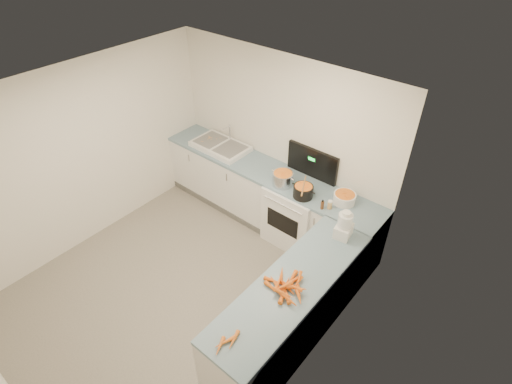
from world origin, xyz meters
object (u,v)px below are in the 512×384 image
Objects in this scene: sink at (220,146)px; spice_jar at (330,205)px; mixing_bowl at (344,198)px; black_pot at (303,192)px; extract_bottle at (322,205)px; steel_pot at (283,179)px; food_processor at (344,226)px; stove at (297,212)px.

sink is 2.02m from spice_jar.
black_pot is at bearing -153.38° from mixing_bowl.
mixing_bowl is 2.75× the size of spice_jar.
mixing_bowl is at bearing 70.46° from spice_jar.
extract_bottle is at bearing -8.41° from black_pot.
steel_pot is 1.08× the size of black_pot.
sink reaches higher than extract_bottle.
sink is at bearing 168.43° from food_processor.
mixing_bowl is (0.46, 0.23, -0.01)m from black_pot.
spice_jar is at bearing 139.01° from food_processor.
steel_pot is at bearing 173.14° from black_pot.
food_processor is (2.38, -0.49, 0.11)m from sink.
extract_bottle is at bearing -137.85° from spice_jar.
stove is at bearing 153.17° from food_processor.
black_pot reaches higher than extract_bottle.
extract_bottle is at bearing -23.22° from stove.
spice_jar is at bearing 42.15° from extract_bottle.
black_pot is (0.18, -0.16, 0.54)m from stove.
spice_jar is 0.50m from food_processor.
stove is 0.59m from steel_pot.
stove is 1.21m from food_processor.
black_pot is at bearing -6.34° from sink.
food_processor is at bearing -17.48° from steel_pot.
mixing_bowl reaches higher than extract_bottle.
food_processor is (0.76, -0.31, 0.08)m from black_pot.
steel_pot is 2.58× the size of extract_bottle.
black_pot is at bearing -177.75° from spice_jar.
stove is 1.54m from sink.
black_pot reaches higher than mixing_bowl.
spice_jar is (0.07, 0.06, -0.00)m from extract_bottle.
mixing_bowl is at bearing 1.41° from sink.
steel_pot is 2.73× the size of spice_jar.
steel_pot is at bearing 162.52° from food_processor.
mixing_bowl is at bearing 26.62° from black_pot.
stove is 0.75m from extract_bottle.
steel_pot reaches higher than black_pot.
spice_jar is (0.39, 0.02, -0.02)m from black_pot.
steel_pot is at bearing 177.87° from spice_jar.
steel_pot reaches higher than spice_jar.
stove is 4.89× the size of mixing_bowl.
mixing_bowl is at bearing 118.60° from food_processor.
sink is (-1.45, 0.02, 0.50)m from stove.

